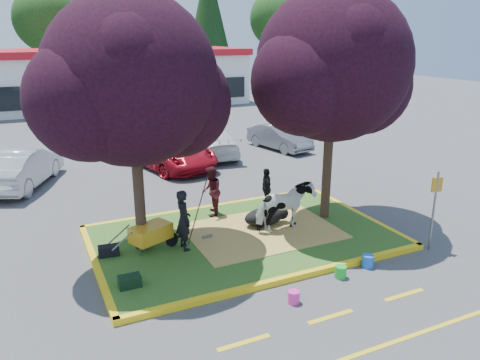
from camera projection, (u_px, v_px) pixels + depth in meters
name	position (u px, v px, depth m)	size (l,w,h in m)	color
ground	(244.00, 239.00, 13.32)	(90.00, 90.00, 0.00)	#424244
median_island	(244.00, 237.00, 13.30)	(8.00, 5.00, 0.15)	#2C591B
curb_near	(290.00, 278.00, 11.07)	(8.30, 0.16, 0.15)	yellow
curb_far	(210.00, 208.00, 15.53)	(8.30, 0.16, 0.15)	yellow
curb_left	(96.00, 266.00, 11.65)	(0.16, 5.30, 0.15)	yellow
curb_right	(358.00, 214.00, 14.95)	(0.16, 5.30, 0.15)	yellow
straw_bedding	(262.00, 231.00, 13.52)	(4.20, 3.00, 0.01)	tan
tree_purple_left	(133.00, 88.00, 11.21)	(5.06, 4.20, 6.51)	black
tree_purple_right	(334.00, 72.00, 13.29)	(5.30, 4.40, 6.82)	black
fire_lane_stripe_a	(244.00, 343.00, 8.89)	(1.10, 0.12, 0.01)	yellow
fire_lane_stripe_b	(331.00, 317.00, 9.70)	(1.10, 0.12, 0.01)	yellow
fire_lane_stripe_c	(404.00, 295.00, 10.51)	(1.10, 0.12, 0.01)	yellow
fire_lane_long	(369.00, 351.00, 8.66)	(6.00, 0.10, 0.01)	yellow
retail_building	(116.00, 77.00, 37.61)	(20.40, 8.40, 4.40)	silver
treeline	(83.00, 9.00, 43.96)	(46.58, 7.80, 14.63)	black
cow	(285.00, 207.00, 13.36)	(0.78, 1.71, 1.44)	white
calf	(264.00, 217.00, 13.85)	(1.23, 0.70, 0.53)	black
handler	(184.00, 220.00, 12.19)	(0.59, 0.39, 1.63)	black
visitor_a	(211.00, 191.00, 14.50)	(0.76, 0.59, 1.56)	#41121A
visitor_b	(266.00, 188.00, 15.18)	(0.78, 0.32, 1.32)	black
wheelbarrow	(151.00, 233.00, 12.21)	(1.84, 0.97, 0.70)	black
gear_bag_dark	(109.00, 251.00, 12.00)	(0.52, 0.29, 0.27)	black
gear_bag_green	(130.00, 281.00, 10.52)	(0.50, 0.31, 0.27)	black
sign_post	(435.00, 203.00, 12.33)	(0.31, 0.09, 2.20)	slate
bucket_green	(341.00, 272.00, 11.21)	(0.28, 0.28, 0.30)	green
bucket_pink	(294.00, 297.00, 10.16)	(0.26, 0.26, 0.28)	#EB3499
bucket_blue	(368.00, 261.00, 11.71)	(0.30, 0.30, 0.32)	blue
car_silver	(22.00, 167.00, 17.74)	(1.58, 4.52, 1.49)	#B0B4B9
car_red	(168.00, 151.00, 20.37)	(2.39, 5.19, 1.44)	maroon
car_white	(213.00, 142.00, 22.25)	(1.77, 4.36, 1.26)	white
car_grey	(279.00, 137.00, 23.49)	(1.31, 3.74, 1.23)	slate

